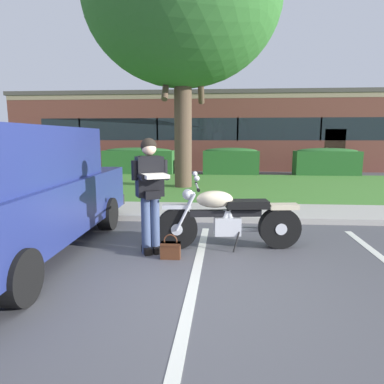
{
  "coord_description": "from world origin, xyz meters",
  "views": [
    {
      "loc": [
        0.34,
        -3.83,
        1.72
      ],
      "look_at": [
        -0.06,
        1.49,
        0.85
      ],
      "focal_mm": 31.69,
      "sensor_mm": 36.0,
      "label": 1
    }
  ],
  "objects_px": {
    "handbag": "(170,249)",
    "hedge_center_right": "(231,161)",
    "brick_building": "(233,132)",
    "parked_suv_adjacent": "(11,191)",
    "hedge_right": "(326,161)",
    "hedge_left": "(50,160)",
    "rider_person": "(150,186)",
    "hedge_center_left": "(139,160)",
    "motorcycle": "(234,218)",
    "shade_tree": "(183,2)"
  },
  "relations": [
    {
      "from": "parked_suv_adjacent",
      "to": "hedge_center_right",
      "type": "distance_m",
      "value": 11.46
    },
    {
      "from": "motorcycle",
      "to": "hedge_right",
      "type": "distance_m",
      "value": 11.27
    },
    {
      "from": "motorcycle",
      "to": "hedge_center_right",
      "type": "relative_size",
      "value": 0.9
    },
    {
      "from": "handbag",
      "to": "parked_suv_adjacent",
      "type": "distance_m",
      "value": 2.4
    },
    {
      "from": "shade_tree",
      "to": "hedge_center_left",
      "type": "distance_m",
      "value": 7.12
    },
    {
      "from": "hedge_center_right",
      "to": "shade_tree",
      "type": "bearing_deg",
      "value": -112.65
    },
    {
      "from": "rider_person",
      "to": "brick_building",
      "type": "relative_size",
      "value": 0.07
    },
    {
      "from": "shade_tree",
      "to": "hedge_right",
      "type": "bearing_deg",
      "value": 34.89
    },
    {
      "from": "hedge_center_right",
      "to": "hedge_right",
      "type": "distance_m",
      "value": 4.23
    },
    {
      "from": "hedge_center_left",
      "to": "brick_building",
      "type": "distance_m",
      "value": 8.04
    },
    {
      "from": "rider_person",
      "to": "brick_building",
      "type": "height_order",
      "value": "brick_building"
    },
    {
      "from": "handbag",
      "to": "hedge_center_left",
      "type": "height_order",
      "value": "hedge_center_left"
    },
    {
      "from": "handbag",
      "to": "hedge_center_left",
      "type": "xyz_separation_m",
      "value": [
        -2.99,
        10.85,
        0.51
      ]
    },
    {
      "from": "hedge_right",
      "to": "brick_building",
      "type": "height_order",
      "value": "brick_building"
    },
    {
      "from": "brick_building",
      "to": "hedge_center_right",
      "type": "bearing_deg",
      "value": -93.39
    },
    {
      "from": "shade_tree",
      "to": "hedge_center_left",
      "type": "bearing_deg",
      "value": 120.93
    },
    {
      "from": "rider_person",
      "to": "hedge_left",
      "type": "xyz_separation_m",
      "value": [
        -6.9,
        10.63,
        -0.36
      ]
    },
    {
      "from": "parked_suv_adjacent",
      "to": "hedge_center_right",
      "type": "bearing_deg",
      "value": 72.2
    },
    {
      "from": "hedge_center_left",
      "to": "hedge_right",
      "type": "relative_size",
      "value": 1.16
    },
    {
      "from": "parked_suv_adjacent",
      "to": "hedge_right",
      "type": "bearing_deg",
      "value": 54.67
    },
    {
      "from": "shade_tree",
      "to": "hedge_right",
      "type": "xyz_separation_m",
      "value": [
        5.96,
        4.16,
        -5.22
      ]
    },
    {
      "from": "hedge_center_left",
      "to": "handbag",
      "type": "bearing_deg",
      "value": -74.6
    },
    {
      "from": "hedge_center_left",
      "to": "hedge_center_right",
      "type": "distance_m",
      "value": 4.23
    },
    {
      "from": "handbag",
      "to": "parked_suv_adjacent",
      "type": "height_order",
      "value": "parked_suv_adjacent"
    },
    {
      "from": "hedge_left",
      "to": "brick_building",
      "type": "xyz_separation_m",
      "value": [
        8.84,
        6.44,
        1.36
      ]
    },
    {
      "from": "handbag",
      "to": "rider_person",
      "type": "bearing_deg",
      "value": 145.82
    },
    {
      "from": "hedge_right",
      "to": "hedge_left",
      "type": "bearing_deg",
      "value": 180.0
    },
    {
      "from": "hedge_right",
      "to": "brick_building",
      "type": "relative_size",
      "value": 0.12
    },
    {
      "from": "parked_suv_adjacent",
      "to": "brick_building",
      "type": "relative_size",
      "value": 0.2
    },
    {
      "from": "hedge_center_left",
      "to": "shade_tree",
      "type": "bearing_deg",
      "value": -59.07
    },
    {
      "from": "hedge_center_right",
      "to": "hedge_right",
      "type": "xyz_separation_m",
      "value": [
        4.23,
        -0.0,
        -0.0
      ]
    },
    {
      "from": "hedge_center_left",
      "to": "parked_suv_adjacent",
      "type": "bearing_deg",
      "value": -86.19
    },
    {
      "from": "hedge_center_left",
      "to": "hedge_right",
      "type": "distance_m",
      "value": 8.46
    },
    {
      "from": "motorcycle",
      "to": "handbag",
      "type": "xyz_separation_m",
      "value": [
        -0.92,
        -0.54,
        -0.34
      ]
    },
    {
      "from": "hedge_center_right",
      "to": "brick_building",
      "type": "relative_size",
      "value": 0.1
    },
    {
      "from": "motorcycle",
      "to": "hedge_center_right",
      "type": "bearing_deg",
      "value": 88.24
    },
    {
      "from": "motorcycle",
      "to": "shade_tree",
      "type": "relative_size",
      "value": 0.26
    },
    {
      "from": "motorcycle",
      "to": "hedge_right",
      "type": "xyz_separation_m",
      "value": [
        4.54,
        10.31,
        0.17
      ]
    },
    {
      "from": "brick_building",
      "to": "handbag",
      "type": "bearing_deg",
      "value": -95.36
    },
    {
      "from": "hedge_center_right",
      "to": "brick_building",
      "type": "xyz_separation_m",
      "value": [
        0.38,
        6.44,
        1.36
      ]
    },
    {
      "from": "handbag",
      "to": "hedge_center_right",
      "type": "relative_size",
      "value": 0.15
    },
    {
      "from": "handbag",
      "to": "hedge_center_right",
      "type": "bearing_deg",
      "value": 83.48
    },
    {
      "from": "shade_tree",
      "to": "brick_building",
      "type": "xyz_separation_m",
      "value": [
        2.12,
        10.6,
        -3.86
      ]
    },
    {
      "from": "hedge_left",
      "to": "brick_building",
      "type": "bearing_deg",
      "value": 36.1
    },
    {
      "from": "hedge_center_right",
      "to": "hedge_center_left",
      "type": "bearing_deg",
      "value": -180.0
    },
    {
      "from": "parked_suv_adjacent",
      "to": "hedge_center_left",
      "type": "bearing_deg",
      "value": 93.81
    },
    {
      "from": "rider_person",
      "to": "shade_tree",
      "type": "xyz_separation_m",
      "value": [
        -0.18,
        6.47,
        4.86
      ]
    },
    {
      "from": "handbag",
      "to": "hedge_center_right",
      "type": "distance_m",
      "value": 10.93
    },
    {
      "from": "rider_person",
      "to": "brick_building",
      "type": "distance_m",
      "value": 17.21
    },
    {
      "from": "hedge_center_left",
      "to": "brick_building",
      "type": "xyz_separation_m",
      "value": [
        4.61,
        6.44,
        1.36
      ]
    }
  ]
}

